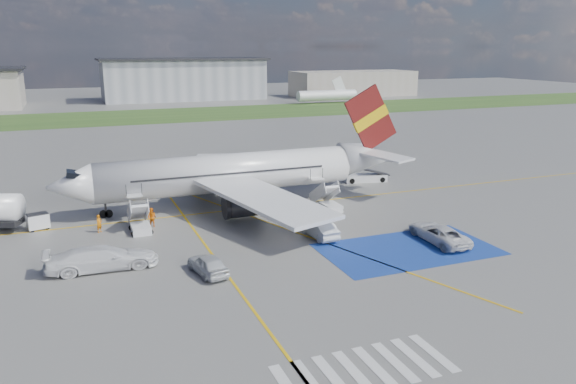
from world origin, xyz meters
name	(u,v)px	position (x,y,z in m)	size (l,w,h in m)	color
ground	(275,249)	(0.00, 0.00, 0.00)	(400.00, 400.00, 0.00)	#60605E
grass_strip	(134,117)	(0.00, 95.00, 0.01)	(400.00, 30.00, 0.01)	#2D4C1E
taxiway_line_main	(233,210)	(0.00, 12.00, 0.01)	(120.00, 0.20, 0.01)	gold
taxiway_line_cross	(255,312)	(-5.00, -10.00, 0.01)	(0.20, 60.00, 0.01)	gold
taxiway_line_diag	(233,210)	(0.00, 12.00, 0.01)	(0.20, 60.00, 0.01)	gold
staging_box	(408,249)	(10.00, -4.00, 0.01)	(14.00, 8.00, 0.01)	navy
crosswalk	(364,369)	(-1.80, -18.00, 0.01)	(9.00, 4.00, 0.01)	silver
terminal_centre	(184,80)	(20.00, 135.00, 6.00)	(48.00, 18.00, 12.00)	gray
terminal_east	(353,83)	(75.00, 128.00, 4.00)	(40.00, 16.00, 8.00)	gray
airliner	(241,172)	(1.51, 14.00, 3.39)	(36.81, 32.95, 11.92)	silver
airstairs_fwd	(140,224)	(-9.50, 8.70, 0.62)	(1.90, 5.20, 3.60)	silver
airstairs_aft	(329,203)	(9.00, 8.70, 0.62)	(1.90, 5.20, 3.60)	silver
gpu_cart	(38,222)	(-17.90, 12.51, 0.67)	(2.03, 1.58, 1.50)	silver
belt_loader	(366,178)	(18.40, 17.98, 0.41)	(5.64, 2.88, 1.63)	silver
car_silver_a	(208,264)	(-6.22, -2.99, 0.74)	(1.74, 4.33, 1.48)	#BABEC2
car_silver_b	(319,228)	(4.57, 1.41, 0.77)	(1.63, 4.66, 1.54)	#B0B2B7
van_white_a	(438,230)	(13.41, -3.26, 0.96)	(2.37, 5.14, 1.93)	silver
van_white_b	(102,254)	(-13.22, 0.69, 1.17)	(2.43, 5.98, 2.34)	white
crew_fwd	(99,224)	(-12.86, 9.66, 0.80)	(0.59, 0.38, 1.61)	orange
crew_nose	(152,218)	(-8.33, 9.51, 0.89)	(0.86, 0.67, 1.78)	orange
crew_aft	(291,210)	(4.35, 7.40, 0.78)	(0.92, 0.38, 1.57)	orange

